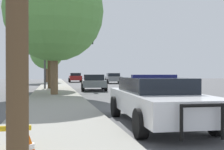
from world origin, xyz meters
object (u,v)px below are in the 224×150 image
(fire_hydrant, at_px, (14,126))
(car_background_oncoming, at_px, (113,78))
(car_background_distant, at_px, (75,77))
(traffic_cone, at_px, (27,148))
(police_car, at_px, (156,99))
(tree_sidewalk_far, at_px, (47,53))
(car_background_midblock, at_px, (94,82))
(tree_sidewalk_near, at_px, (54,12))
(traffic_light, at_px, (65,48))
(tree_sidewalk_mid, at_px, (50,32))

(fire_hydrant, relative_size, car_background_oncoming, 0.20)
(car_background_distant, relative_size, traffic_cone, 7.88)
(police_car, relative_size, fire_hydrant, 6.58)
(tree_sidewalk_far, bearing_deg, fire_hydrant, -89.65)
(fire_hydrant, distance_m, car_background_oncoming, 33.24)
(car_background_midblock, relative_size, tree_sidewalk_near, 0.53)
(police_car, xyz_separation_m, traffic_light, (-1.92, 16.85, 2.91))
(tree_sidewalk_near, height_order, traffic_cone, tree_sidewalk_near)
(police_car, bearing_deg, tree_sidewalk_mid, -76.91)
(police_car, height_order, traffic_light, traffic_light)
(fire_hydrant, xyz_separation_m, car_background_midblock, (3.98, 18.09, 0.14))
(fire_hydrant, distance_m, tree_sidewalk_mid, 20.08)
(tree_sidewalk_near, distance_m, traffic_cone, 14.49)
(traffic_light, relative_size, tree_sidewalk_mid, 0.70)
(fire_hydrant, distance_m, traffic_cone, 0.94)
(car_background_distant, bearing_deg, tree_sidewalk_mid, -100.06)
(tree_sidewalk_near, bearing_deg, tree_sidewalk_mid, 92.88)
(tree_sidewalk_near, distance_m, tree_sidewalk_mid, 6.85)
(car_background_oncoming, height_order, tree_sidewalk_mid, tree_sidewalk_mid)
(police_car, xyz_separation_m, tree_sidewalk_mid, (-3.22, 17.06, 4.22))
(fire_hydrant, relative_size, car_background_midblock, 0.19)
(tree_sidewalk_mid, bearing_deg, car_background_distant, 79.12)
(tree_sidewalk_near, bearing_deg, car_background_midblock, 58.73)
(car_background_oncoming, height_order, tree_sidewalk_near, tree_sidewalk_near)
(car_background_midblock, distance_m, tree_sidewalk_mid, 5.75)
(car_background_midblock, distance_m, tree_sidewalk_near, 7.74)
(car_background_distant, height_order, tree_sidewalk_far, tree_sidewalk_far)
(fire_hydrant, xyz_separation_m, tree_sidewalk_near, (0.75, 12.76, 4.72))
(police_car, distance_m, traffic_light, 17.21)
(traffic_light, xyz_separation_m, car_background_midblock, (2.28, -1.29, -2.94))
(police_car, height_order, tree_sidewalk_far, tree_sidewalk_far)
(tree_sidewalk_mid, bearing_deg, car_background_midblock, -22.74)
(tree_sidewalk_mid, distance_m, traffic_cone, 20.96)
(traffic_cone, bearing_deg, tree_sidewalk_far, 90.83)
(traffic_light, height_order, tree_sidewalk_mid, tree_sidewalk_mid)
(police_car, xyz_separation_m, traffic_cone, (-3.31, -3.40, -0.35))
(police_car, relative_size, tree_sidewalk_near, 0.65)
(police_car, relative_size, traffic_cone, 10.32)
(car_background_midblock, bearing_deg, fire_hydrant, -97.42)
(car_background_oncoming, distance_m, tree_sidewalk_far, 10.06)
(police_car, xyz_separation_m, car_background_midblock, (0.36, 15.56, -0.03))
(traffic_light, xyz_separation_m, car_background_oncoming, (6.98, 12.71, -2.90))
(traffic_light, distance_m, tree_sidewalk_far, 15.97)
(fire_hydrant, distance_m, tree_sidewalk_far, 35.41)
(car_background_distant, height_order, tree_sidewalk_near, tree_sidewalk_near)
(police_car, bearing_deg, car_background_oncoming, -97.30)
(car_background_oncoming, xyz_separation_m, tree_sidewalk_far, (-8.89, 3.13, 3.50))
(police_car, height_order, tree_sidewalk_near, tree_sidewalk_near)
(tree_sidewalk_mid, bearing_deg, tree_sidewalk_near, -87.12)
(car_background_oncoming, bearing_deg, traffic_cone, 80.42)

